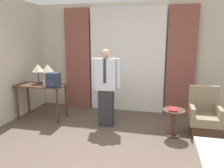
{
  "coord_description": "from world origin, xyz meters",
  "views": [
    {
      "loc": [
        0.91,
        -2.58,
        1.81
      ],
      "look_at": [
        -0.07,
        1.51,
        0.94
      ],
      "focal_mm": 35.0,
      "sensor_mm": 36.0,
      "label": 1
    }
  ],
  "objects_px": {
    "backpack": "(53,80)",
    "side_table": "(173,118)",
    "table_lamp_right": "(48,69)",
    "bottle_near_edge": "(45,83)",
    "person": "(106,85)",
    "table_lamp_left": "(38,69)",
    "armchair": "(204,118)",
    "book": "(173,109)",
    "desk": "(41,90)"
  },
  "relations": [
    {
      "from": "bottle_near_edge",
      "to": "backpack",
      "type": "bearing_deg",
      "value": 4.41
    },
    {
      "from": "desk",
      "to": "side_table",
      "type": "relative_size",
      "value": 2.12
    },
    {
      "from": "backpack",
      "to": "side_table",
      "type": "xyz_separation_m",
      "value": [
        2.52,
        -0.17,
        -0.59
      ]
    },
    {
      "from": "bottle_near_edge",
      "to": "person",
      "type": "height_order",
      "value": "person"
    },
    {
      "from": "armchair",
      "to": "bottle_near_edge",
      "type": "bearing_deg",
      "value": -178.19
    },
    {
      "from": "desk",
      "to": "person",
      "type": "relative_size",
      "value": 0.69
    },
    {
      "from": "desk",
      "to": "person",
      "type": "height_order",
      "value": "person"
    },
    {
      "from": "desk",
      "to": "table_lamp_left",
      "type": "xyz_separation_m",
      "value": [
        -0.12,
        0.12,
        0.48
      ]
    },
    {
      "from": "desk",
      "to": "table_lamp_right",
      "type": "bearing_deg",
      "value": 43.75
    },
    {
      "from": "desk",
      "to": "book",
      "type": "height_order",
      "value": "desk"
    },
    {
      "from": "table_lamp_left",
      "to": "person",
      "type": "height_order",
      "value": "person"
    },
    {
      "from": "table_lamp_left",
      "to": "person",
      "type": "xyz_separation_m",
      "value": [
        1.68,
        -0.21,
        -0.26
      ]
    },
    {
      "from": "side_table",
      "to": "book",
      "type": "relative_size",
      "value": 2.04
    },
    {
      "from": "backpack",
      "to": "bottle_near_edge",
      "type": "bearing_deg",
      "value": -175.59
    },
    {
      "from": "bottle_near_edge",
      "to": "desk",
      "type": "bearing_deg",
      "value": 140.94
    },
    {
      "from": "armchair",
      "to": "side_table",
      "type": "height_order",
      "value": "armchair"
    },
    {
      "from": "table_lamp_left",
      "to": "backpack",
      "type": "distance_m",
      "value": 0.61
    },
    {
      "from": "table_lamp_left",
      "to": "table_lamp_right",
      "type": "distance_m",
      "value": 0.24
    },
    {
      "from": "table_lamp_right",
      "to": "armchair",
      "type": "bearing_deg",
      "value": -2.98
    },
    {
      "from": "person",
      "to": "book",
      "type": "height_order",
      "value": "person"
    },
    {
      "from": "table_lamp_right",
      "to": "bottle_near_edge",
      "type": "distance_m",
      "value": 0.4
    },
    {
      "from": "side_table",
      "to": "book",
      "type": "distance_m",
      "value": 0.19
    },
    {
      "from": "desk",
      "to": "bottle_near_edge",
      "type": "bearing_deg",
      "value": -39.06
    },
    {
      "from": "table_lamp_right",
      "to": "person",
      "type": "distance_m",
      "value": 1.47
    },
    {
      "from": "side_table",
      "to": "person",
      "type": "bearing_deg",
      "value": 170.69
    },
    {
      "from": "bottle_near_edge",
      "to": "table_lamp_left",
      "type": "bearing_deg",
      "value": 139.09
    },
    {
      "from": "person",
      "to": "table_lamp_left",
      "type": "bearing_deg",
      "value": 172.89
    },
    {
      "from": "bottle_near_edge",
      "to": "book",
      "type": "relative_size",
      "value": 0.68
    },
    {
      "from": "table_lamp_left",
      "to": "side_table",
      "type": "bearing_deg",
      "value": -8.1
    },
    {
      "from": "table_lamp_right",
      "to": "backpack",
      "type": "distance_m",
      "value": 0.43
    },
    {
      "from": "desk",
      "to": "bottle_near_edge",
      "type": "height_order",
      "value": "bottle_near_edge"
    },
    {
      "from": "bottle_near_edge",
      "to": "book",
      "type": "distance_m",
      "value": 2.72
    },
    {
      "from": "table_lamp_left",
      "to": "bottle_near_edge",
      "type": "height_order",
      "value": "table_lamp_left"
    },
    {
      "from": "backpack",
      "to": "book",
      "type": "relative_size",
      "value": 1.19
    },
    {
      "from": "table_lamp_right",
      "to": "bottle_near_edge",
      "type": "xyz_separation_m",
      "value": [
        0.08,
        -0.28,
        -0.27
      ]
    },
    {
      "from": "desk",
      "to": "table_lamp_left",
      "type": "bearing_deg",
      "value": 136.25
    },
    {
      "from": "bottle_near_edge",
      "to": "armchair",
      "type": "height_order",
      "value": "bottle_near_edge"
    },
    {
      "from": "bottle_near_edge",
      "to": "armchair",
      "type": "bearing_deg",
      "value": 1.81
    },
    {
      "from": "book",
      "to": "bottle_near_edge",
      "type": "bearing_deg",
      "value": 176.41
    },
    {
      "from": "desk",
      "to": "backpack",
      "type": "xyz_separation_m",
      "value": [
        0.4,
        -0.15,
        0.29
      ]
    },
    {
      "from": "desk",
      "to": "book",
      "type": "distance_m",
      "value": 2.91
    },
    {
      "from": "backpack",
      "to": "armchair",
      "type": "bearing_deg",
      "value": 1.65
    },
    {
      "from": "backpack",
      "to": "book",
      "type": "height_order",
      "value": "backpack"
    },
    {
      "from": "person",
      "to": "desk",
      "type": "bearing_deg",
      "value": 176.59
    },
    {
      "from": "person",
      "to": "side_table",
      "type": "height_order",
      "value": "person"
    },
    {
      "from": "table_lamp_left",
      "to": "backpack",
      "type": "xyz_separation_m",
      "value": [
        0.52,
        -0.26,
        -0.19
      ]
    },
    {
      "from": "backpack",
      "to": "armchair",
      "type": "height_order",
      "value": "backpack"
    },
    {
      "from": "table_lamp_left",
      "to": "book",
      "type": "xyz_separation_m",
      "value": [
        3.01,
        -0.45,
        -0.6
      ]
    },
    {
      "from": "desk",
      "to": "table_lamp_right",
      "type": "relative_size",
      "value": 2.48
    },
    {
      "from": "side_table",
      "to": "bottle_near_edge",
      "type": "bearing_deg",
      "value": 176.78
    }
  ]
}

